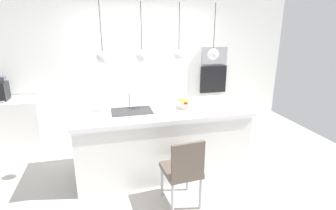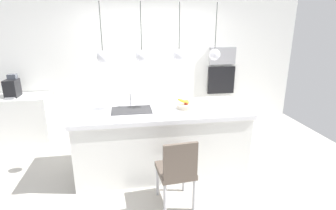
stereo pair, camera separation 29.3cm
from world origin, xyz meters
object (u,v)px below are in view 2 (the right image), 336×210
at_px(oven, 221,80).
at_px(chair_near, 177,169).
at_px(coffee_machine, 12,88).
at_px(microwave, 222,56).
at_px(fruit_bowl, 186,105).

bearing_deg(oven, chair_near, -119.92).
relative_size(coffee_machine, chair_near, 0.43).
relative_size(coffee_machine, microwave, 0.70).
relative_size(fruit_bowl, oven, 0.49).
height_order(coffee_machine, oven, coffee_machine).
relative_size(microwave, oven, 0.96).
bearing_deg(oven, fruit_bowl, -124.82).
bearing_deg(fruit_bowl, chair_near, -109.27).
xyz_separation_m(fruit_bowl, oven, (1.12, 1.61, -0.00)).
bearing_deg(oven, microwave, 0.00).
relative_size(coffee_machine, oven, 0.68).
bearing_deg(microwave, oven, 0.00).
bearing_deg(microwave, coffee_machine, -175.64).
xyz_separation_m(coffee_machine, microwave, (3.90, 0.30, 0.44)).
bearing_deg(chair_near, oven, 60.08).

